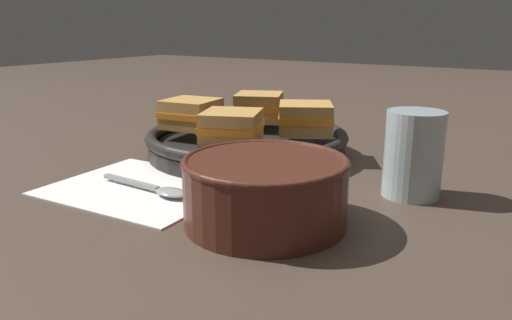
{
  "coord_description": "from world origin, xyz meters",
  "views": [
    {
      "loc": [
        0.36,
        -0.5,
        0.21
      ],
      "look_at": [
        0.03,
        0.01,
        0.04
      ],
      "focal_mm": 35.0,
      "sensor_mm": 36.0,
      "label": 1
    }
  ],
  "objects": [
    {
      "name": "drinking_glass",
      "position": [
        0.21,
        0.1,
        0.05
      ],
      "size": [
        0.07,
        0.07,
        0.11
      ],
      "color": "silver",
      "rests_on": "ground_plane"
    },
    {
      "name": "spoon",
      "position": [
        -0.06,
        -0.07,
        0.01
      ],
      "size": [
        0.14,
        0.03,
        0.01
      ],
      "rotation": [
        0.0,
        0.0,
        -0.03
      ],
      "color": "#9E9EA3",
      "rests_on": "napkin"
    },
    {
      "name": "sandwich_near_left",
      "position": [
        -0.16,
        0.12,
        0.07
      ],
      "size": [
        0.09,
        0.09,
        0.05
      ],
      "rotation": [
        0.0,
        0.0,
        4.84
      ],
      "color": "#C18E47",
      "rests_on": "skillet"
    },
    {
      "name": "sandwich_far_left",
      "position": [
        0.01,
        0.18,
        0.07
      ],
      "size": [
        0.11,
        0.11,
        0.05
      ],
      "rotation": [
        0.0,
        0.0,
        8.37
      ],
      "color": "#C18E47",
      "rests_on": "skillet"
    },
    {
      "name": "soup_bowl",
      "position": [
        0.1,
        -0.08,
        0.04
      ],
      "size": [
        0.18,
        0.18,
        0.07
      ],
      "color": "#4C2319",
      "rests_on": "ground_plane"
    },
    {
      "name": "sandwich_far_right",
      "position": [
        -0.11,
        0.24,
        0.07
      ],
      "size": [
        0.11,
        0.11,
        0.05
      ],
      "rotation": [
        0.0,
        0.0,
        9.84
      ],
      "color": "#C18E47",
      "rests_on": "skillet"
    },
    {
      "name": "napkin",
      "position": [
        -0.09,
        -0.06,
        0.0
      ],
      "size": [
        0.23,
        0.2,
        0.0
      ],
      "color": "white",
      "rests_on": "ground_plane"
    },
    {
      "name": "sandwich_near_right",
      "position": [
        -0.04,
        0.06,
        0.07
      ],
      "size": [
        0.11,
        0.11,
        0.05
      ],
      "rotation": [
        0.0,
        0.0,
        6.67
      ],
      "color": "#C18E47",
      "rests_on": "skillet"
    },
    {
      "name": "skillet",
      "position": [
        -0.07,
        0.15,
        0.02
      ],
      "size": [
        0.32,
        0.32,
        0.04
      ],
      "color": "black",
      "rests_on": "ground_plane"
    },
    {
      "name": "ground_plane",
      "position": [
        0.0,
        0.0,
        0.0
      ],
      "size": [
        4.0,
        4.0,
        0.0
      ],
      "primitive_type": "plane",
      "color": "#47382D"
    }
  ]
}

